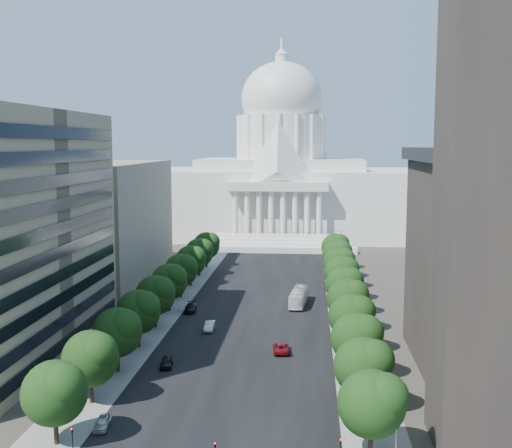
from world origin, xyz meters
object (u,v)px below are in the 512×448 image
(car_silver, at_px, (210,326))
(car_dark_b, at_px, (190,308))
(car_parked, at_px, (102,423))
(city_bus, at_px, (299,297))
(car_red, at_px, (281,348))
(car_dark_a, at_px, (166,362))

(car_silver, relative_size, car_dark_b, 0.89)
(car_parked, distance_m, city_bus, 66.68)
(car_red, height_order, city_bus, city_bus)
(car_dark_a, distance_m, car_dark_b, 33.08)
(car_dark_a, distance_m, car_red, 19.52)
(car_red, height_order, car_dark_b, car_dark_b)
(car_red, relative_size, car_dark_b, 1.01)
(car_dark_b, bearing_deg, city_bus, 14.59)
(car_silver, bearing_deg, car_dark_a, -101.92)
(car_dark_a, bearing_deg, car_red, 19.47)
(car_dark_a, relative_size, city_bus, 0.35)
(car_silver, xyz_separation_m, car_dark_b, (-6.08, 12.79, -0.01))
(car_silver, xyz_separation_m, car_parked, (-6.58, -42.26, -0.10))
(car_silver, height_order, car_red, car_silver)
(car_dark_b, relative_size, car_parked, 1.32)
(car_silver, distance_m, car_parked, 42.77)
(car_red, xyz_separation_m, car_dark_b, (-19.96, 24.38, 0.03))
(car_silver, distance_m, car_red, 18.08)
(car_parked, height_order, city_bus, city_bus)
(car_red, bearing_deg, city_bus, -99.49)
(car_dark_a, bearing_deg, car_dark_b, 87.53)
(car_silver, relative_size, car_parked, 1.18)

